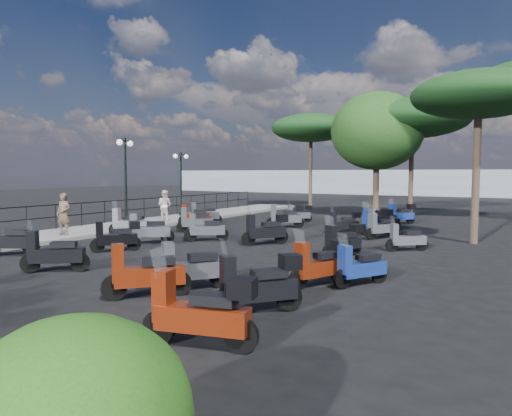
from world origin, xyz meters
The scene contains 37 objects.
ground centered at (0.00, 0.00, 0.00)m, with size 120.00×120.00×0.00m, color black.
sidewalk centered at (-6.50, 3.00, 0.07)m, with size 3.00×30.00×0.15m, color slate.
railing centered at (-7.80, 2.80, 0.90)m, with size 0.04×26.04×1.10m.
lamp_post_1 centered at (-7.23, 3.01, 2.56)m, with size 0.53×1.22×4.23m.
lamp_post_2 centered at (-7.16, 7.23, 2.24)m, with size 0.38×1.07×3.67m.
woman centered at (-5.78, -1.74, 1.00)m, with size 0.62×0.41×1.69m, color brown.
pedestrian_far centered at (-6.18, 4.67, 0.94)m, with size 0.77×0.60×1.58m, color silver.
scooter_1 centered at (-4.00, -5.09, 0.51)m, with size 1.65×1.06×1.46m.
scooter_2 centered at (-1.70, -2.80, 0.50)m, with size 1.13×1.41×1.32m.
scooter_3 centered at (-4.14, 0.16, 0.51)m, with size 1.76×0.92×1.48m.
scooter_4 centered at (-4.13, 4.57, 0.48)m, with size 1.47×1.12×1.39m.
scooter_5 centered at (-4.13, 5.32, 0.49)m, with size 1.42×1.25×1.42m.
scooter_7 centered at (-0.72, -5.89, 0.49)m, with size 1.48×1.17×1.41m.
scooter_8 centered at (-1.96, -1.02, 0.50)m, with size 1.45×1.28×1.45m.
scooter_9 centered at (-2.50, 2.53, 0.49)m, with size 1.49×1.14×1.41m.
scooter_10 centered at (-0.22, 8.46, 0.45)m, with size 1.17×1.16×1.20m.
scooter_12 centered at (3.58, -5.53, 0.49)m, with size 1.18×1.47×1.41m.
scooter_13 centered at (-0.54, 0.61, 0.47)m, with size 1.47×1.06×1.36m.
scooter_14 centered at (1.90, 0.98, 0.55)m, with size 1.28×1.52×1.45m.
scooter_15 centered at (3.33, 5.47, 0.46)m, with size 1.29×1.07×1.22m.
scooter_16 centered at (0.27, 5.92, 0.55)m, with size 1.60×1.18×1.45m.
scooter_17 centered at (5.84, -8.17, 0.56)m, with size 1.83×0.75×1.47m.
scooter_18 centered at (3.16, -6.54, 0.52)m, with size 1.36×1.44×1.49m.
scooter_19 centered at (5.16, 0.05, 0.50)m, with size 0.88×1.55×1.32m.
scooter_20 centered at (4.65, 5.80, 0.53)m, with size 1.04×1.60×1.40m.
scooter_21 centered at (4.61, 7.52, 0.42)m, with size 1.01×1.24×1.20m.
scooter_22 centered at (5.74, -6.28, 0.54)m, with size 1.32×1.47×1.44m.
scooter_23 centered at (6.74, -3.27, 0.44)m, with size 0.93×1.41×1.26m.
scooter_24 centered at (5.94, -3.74, 0.51)m, with size 0.97×1.57×1.36m.
scooter_25 centered at (6.64, 2.14, 0.41)m, with size 1.23×0.99×1.18m.
scooter_26 centered at (5.16, 4.61, 0.46)m, with size 0.98×1.49×1.34m.
scooter_27 centered at (4.69, 10.21, 0.52)m, with size 1.23×1.42×1.37m.
broadleaf_tree centered at (2.35, 13.93, 5.11)m, with size 5.47×5.47×7.45m.
pine_0 centered at (4.17, 15.00, 5.87)m, with size 6.78×6.78×7.07m.
pine_2 centered at (-4.47, 19.86, 6.13)m, with size 6.27×6.27×7.24m.
pine_3 centered at (8.46, 5.14, 5.43)m, with size 4.82×4.82×6.30m.
distant_hills centered at (0.00, 45.00, 1.50)m, with size 70.00×8.00×3.00m, color gray.
Camera 1 is at (9.87, -13.49, 2.62)m, focal length 32.00 mm.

